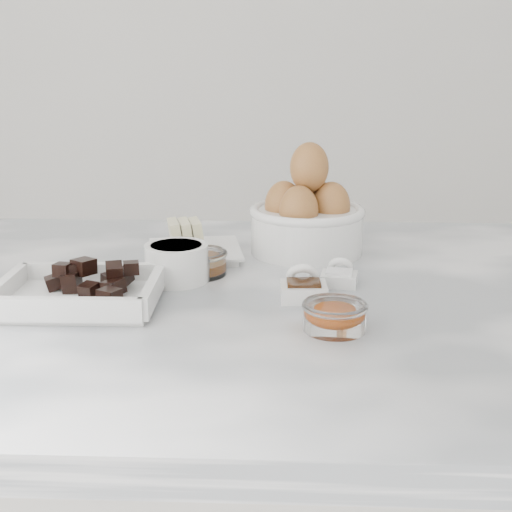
{
  "coord_description": "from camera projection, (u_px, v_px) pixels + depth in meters",
  "views": [
    {
      "loc": [
        0.06,
        -0.89,
        1.25
      ],
      "look_at": [
        0.02,
        0.03,
        0.98
      ],
      "focal_mm": 50.0,
      "sensor_mm": 36.0,
      "label": 1
    }
  ],
  "objects": [
    {
      "name": "egg_bowl",
      "position": [
        307.0,
        217.0,
        1.11
      ],
      "size": [
        0.18,
        0.18,
        0.17
      ],
      "color": "white",
      "rests_on": "marble_slab"
    },
    {
      "name": "vanilla_spoon",
      "position": [
        303.0,
        287.0,
        0.91
      ],
      "size": [
        0.06,
        0.07,
        0.04
      ],
      "color": "white",
      "rests_on": "marble_slab"
    },
    {
      "name": "marble_slab",
      "position": [
        240.0,
        305.0,
        0.94
      ],
      "size": [
        1.2,
        0.8,
        0.04
      ],
      "primitive_type": "cube",
      "color": "silver",
      "rests_on": "cabinet"
    },
    {
      "name": "salt_spoon",
      "position": [
        339.0,
        276.0,
        0.96
      ],
      "size": [
        0.05,
        0.06,
        0.04
      ],
      "color": "white",
      "rests_on": "marble_slab"
    },
    {
      "name": "chocolate_dish",
      "position": [
        79.0,
        288.0,
        0.88
      ],
      "size": [
        0.2,
        0.15,
        0.05
      ],
      "color": "white",
      "rests_on": "marble_slab"
    },
    {
      "name": "zest_bowl",
      "position": [
        335.0,
        315.0,
        0.81
      ],
      "size": [
        0.08,
        0.08,
        0.03
      ],
      "color": "white",
      "rests_on": "marble_slab"
    },
    {
      "name": "sugar_ramekin",
      "position": [
        177.0,
        261.0,
        0.97
      ],
      "size": [
        0.09,
        0.09,
        0.05
      ],
      "color": "white",
      "rests_on": "marble_slab"
    },
    {
      "name": "butter_plate",
      "position": [
        193.0,
        245.0,
        1.09
      ],
      "size": [
        0.16,
        0.16,
        0.06
      ],
      "color": "white",
      "rests_on": "marble_slab"
    },
    {
      "name": "honey_bowl",
      "position": [
        200.0,
        262.0,
        1.01
      ],
      "size": [
        0.08,
        0.08,
        0.03
      ],
      "color": "white",
      "rests_on": "marble_slab"
    }
  ]
}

